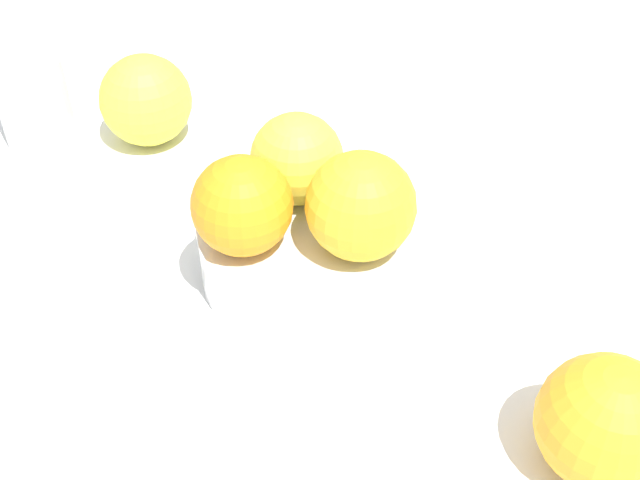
{
  "coord_description": "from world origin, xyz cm",
  "views": [
    {
      "loc": [
        -38.09,
        13.56,
        38.09
      ],
      "look_at": [
        0.0,
        0.0,
        2.69
      ],
      "focal_mm": 45.03,
      "sensor_mm": 36.0,
      "label": 1
    }
  ],
  "objects_px": {
    "orange_in_bowl_2": "(242,206)",
    "ceramic_cup": "(34,102)",
    "fruit_bowl": "(320,246)",
    "orange_loose_0": "(146,100)",
    "orange_loose_1": "(606,423)",
    "orange_in_bowl_0": "(361,206)",
    "orange_in_bowl_1": "(297,159)"
  },
  "relations": [
    {
      "from": "orange_loose_0",
      "to": "orange_in_bowl_0",
      "type": "bearing_deg",
      "value": -158.21
    },
    {
      "from": "orange_loose_0",
      "to": "ceramic_cup",
      "type": "distance_m",
      "value": 0.09
    },
    {
      "from": "orange_in_bowl_1",
      "to": "orange_in_bowl_2",
      "type": "height_order",
      "value": "orange_in_bowl_2"
    },
    {
      "from": "orange_loose_1",
      "to": "ceramic_cup",
      "type": "height_order",
      "value": "same"
    },
    {
      "from": "fruit_bowl",
      "to": "orange_loose_0",
      "type": "height_order",
      "value": "orange_loose_0"
    },
    {
      "from": "orange_in_bowl_2",
      "to": "ceramic_cup",
      "type": "bearing_deg",
      "value": 25.71
    },
    {
      "from": "orange_in_bowl_1",
      "to": "orange_in_bowl_2",
      "type": "distance_m",
      "value": 0.06
    },
    {
      "from": "fruit_bowl",
      "to": "orange_in_bowl_0",
      "type": "xyz_separation_m",
      "value": [
        -0.03,
        -0.01,
        0.06
      ]
    },
    {
      "from": "fruit_bowl",
      "to": "orange_loose_0",
      "type": "xyz_separation_m",
      "value": [
        0.2,
        0.08,
        0.02
      ]
    },
    {
      "from": "orange_in_bowl_2",
      "to": "orange_loose_0",
      "type": "height_order",
      "value": "orange_in_bowl_2"
    },
    {
      "from": "orange_in_bowl_2",
      "to": "fruit_bowl",
      "type": "bearing_deg",
      "value": -82.02
    },
    {
      "from": "ceramic_cup",
      "to": "orange_in_bowl_0",
      "type": "bearing_deg",
      "value": -145.57
    },
    {
      "from": "orange_loose_1",
      "to": "ceramic_cup",
      "type": "distance_m",
      "value": 0.49
    },
    {
      "from": "fruit_bowl",
      "to": "orange_in_bowl_1",
      "type": "relative_size",
      "value": 2.63
    },
    {
      "from": "orange_loose_0",
      "to": "orange_loose_1",
      "type": "bearing_deg",
      "value": -157.04
    },
    {
      "from": "fruit_bowl",
      "to": "ceramic_cup",
      "type": "bearing_deg",
      "value": 36.14
    },
    {
      "from": "fruit_bowl",
      "to": "ceramic_cup",
      "type": "distance_m",
      "value": 0.28
    },
    {
      "from": "orange_loose_1",
      "to": "ceramic_cup",
      "type": "xyz_separation_m",
      "value": [
        0.42,
        0.25,
        0.0
      ]
    },
    {
      "from": "orange_in_bowl_1",
      "to": "orange_loose_0",
      "type": "distance_m",
      "value": 0.19
    },
    {
      "from": "orange_in_bowl_0",
      "to": "ceramic_cup",
      "type": "relative_size",
      "value": 0.93
    },
    {
      "from": "ceramic_cup",
      "to": "orange_in_bowl_2",
      "type": "bearing_deg",
      "value": -154.29
    },
    {
      "from": "fruit_bowl",
      "to": "orange_loose_1",
      "type": "relative_size",
      "value": 2.21
    },
    {
      "from": "orange_in_bowl_0",
      "to": "orange_loose_0",
      "type": "bearing_deg",
      "value": 21.79
    },
    {
      "from": "orange_in_bowl_0",
      "to": "orange_loose_0",
      "type": "height_order",
      "value": "orange_in_bowl_0"
    },
    {
      "from": "fruit_bowl",
      "to": "orange_in_bowl_1",
      "type": "bearing_deg",
      "value": 11.85
    },
    {
      "from": "fruit_bowl",
      "to": "orange_loose_1",
      "type": "bearing_deg",
      "value": -155.92
    },
    {
      "from": "orange_in_bowl_1",
      "to": "ceramic_cup",
      "type": "xyz_separation_m",
      "value": [
        0.2,
        0.16,
        -0.04
      ]
    },
    {
      "from": "orange_in_bowl_0",
      "to": "orange_loose_1",
      "type": "distance_m",
      "value": 0.18
    },
    {
      "from": "orange_loose_1",
      "to": "orange_loose_0",
      "type": "bearing_deg",
      "value": 22.96
    },
    {
      "from": "orange_in_bowl_2",
      "to": "orange_loose_0",
      "type": "distance_m",
      "value": 0.21
    },
    {
      "from": "fruit_bowl",
      "to": "orange_in_bowl_0",
      "type": "bearing_deg",
      "value": -158.52
    },
    {
      "from": "orange_in_bowl_1",
      "to": "orange_loose_1",
      "type": "relative_size",
      "value": 0.84
    }
  ]
}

